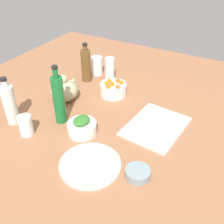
% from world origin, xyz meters
% --- Properties ---
extents(tabletop, '(1.90, 1.90, 0.03)m').
position_xyz_m(tabletop, '(0.00, 0.00, 0.01)').
color(tabletop, '#936141').
rests_on(tabletop, ground).
extents(cutting_board, '(0.32, 0.25, 0.01)m').
position_xyz_m(cutting_board, '(0.06, -0.20, 0.03)').
color(cutting_board, silver).
rests_on(cutting_board, tabletop).
extents(plate_tofu, '(0.24, 0.24, 0.01)m').
position_xyz_m(plate_tofu, '(-0.29, -0.07, 0.04)').
color(plate_tofu, white).
rests_on(plate_tofu, tabletop).
extents(bowl_greens, '(0.13, 0.13, 0.05)m').
position_xyz_m(bowl_greens, '(-0.14, 0.07, 0.06)').
color(bowl_greens, white).
rests_on(bowl_greens, tabletop).
extents(bowl_carrots, '(0.14, 0.14, 0.06)m').
position_xyz_m(bowl_carrots, '(0.21, 0.11, 0.06)').
color(bowl_carrots, white).
rests_on(bowl_carrots, tabletop).
extents(bowl_small_side, '(0.09, 0.09, 0.03)m').
position_xyz_m(bowl_small_side, '(-0.25, -0.25, 0.05)').
color(bowl_small_side, gray).
rests_on(bowl_small_side, tabletop).
extents(teapot, '(0.16, 0.14, 0.14)m').
position_xyz_m(teapot, '(0.04, 0.31, 0.08)').
color(teapot, tan).
rests_on(teapot, tabletop).
extents(bottle_0, '(0.05, 0.05, 0.28)m').
position_xyz_m(bottle_0, '(-0.12, 0.21, 0.15)').
color(bottle_0, '#15672D').
rests_on(bottle_0, tabletop).
extents(bottle_1, '(0.06, 0.06, 0.23)m').
position_xyz_m(bottle_1, '(-0.23, 0.40, 0.13)').
color(bottle_1, silver).
rests_on(bottle_1, tabletop).
extents(bottle_2, '(0.06, 0.06, 0.23)m').
position_xyz_m(bottle_2, '(0.28, 0.33, 0.13)').
color(bottle_2, brown).
rests_on(bottle_2, tabletop).
extents(drinking_glass_0, '(0.06, 0.06, 0.09)m').
position_xyz_m(drinking_glass_0, '(-0.27, 0.28, 0.08)').
color(drinking_glass_0, white).
rests_on(drinking_glass_0, tabletop).
extents(drinking_glass_1, '(0.07, 0.07, 0.11)m').
position_xyz_m(drinking_glass_1, '(0.38, 0.32, 0.08)').
color(drinking_glass_1, white).
rests_on(drinking_glass_1, tabletop).
extents(drinking_glass_2, '(0.06, 0.06, 0.13)m').
position_xyz_m(drinking_glass_2, '(0.35, 0.22, 0.10)').
color(drinking_glass_2, white).
rests_on(drinking_glass_2, tabletop).
extents(carrot_cube_0, '(0.03, 0.03, 0.02)m').
position_xyz_m(carrot_cube_0, '(0.22, 0.14, 0.10)').
color(carrot_cube_0, orange).
rests_on(carrot_cube_0, bowl_carrots).
extents(carrot_cube_1, '(0.02, 0.02, 0.02)m').
position_xyz_m(carrot_cube_1, '(0.24, 0.10, 0.10)').
color(carrot_cube_1, orange).
rests_on(carrot_cube_1, bowl_carrots).
extents(carrot_cube_2, '(0.02, 0.02, 0.02)m').
position_xyz_m(carrot_cube_2, '(0.20, 0.11, 0.10)').
color(carrot_cube_2, orange).
rests_on(carrot_cube_2, bowl_carrots).
extents(carrot_cube_3, '(0.02, 0.02, 0.02)m').
position_xyz_m(carrot_cube_3, '(0.16, 0.11, 0.10)').
color(carrot_cube_3, orange).
rests_on(carrot_cube_3, bowl_carrots).
extents(carrot_cube_4, '(0.02, 0.02, 0.02)m').
position_xyz_m(carrot_cube_4, '(0.19, 0.14, 0.10)').
color(carrot_cube_4, orange).
rests_on(carrot_cube_4, bowl_carrots).
extents(carrot_cube_5, '(0.03, 0.03, 0.02)m').
position_xyz_m(carrot_cube_5, '(0.18, 0.07, 0.10)').
color(carrot_cube_5, orange).
rests_on(carrot_cube_5, bowl_carrots).
extents(carrot_cube_6, '(0.02, 0.02, 0.02)m').
position_xyz_m(carrot_cube_6, '(0.23, 0.07, 0.10)').
color(carrot_cube_6, orange).
rests_on(carrot_cube_6, bowl_carrots).
extents(chopped_greens_mound, '(0.09, 0.07, 0.03)m').
position_xyz_m(chopped_greens_mound, '(-0.14, 0.07, 0.10)').
color(chopped_greens_mound, '#317126').
rests_on(chopped_greens_mound, bowl_greens).
extents(tofu_cube_0, '(0.02, 0.02, 0.02)m').
position_xyz_m(tofu_cube_0, '(-0.30, -0.04, 0.05)').
color(tofu_cube_0, white).
rests_on(tofu_cube_0, plate_tofu).
extents(tofu_cube_1, '(0.03, 0.03, 0.02)m').
position_xyz_m(tofu_cube_1, '(-0.31, -0.10, 0.05)').
color(tofu_cube_1, white).
rests_on(tofu_cube_1, plate_tofu).
extents(tofu_cube_2, '(0.03, 0.03, 0.02)m').
position_xyz_m(tofu_cube_2, '(-0.26, -0.09, 0.05)').
color(tofu_cube_2, white).
rests_on(tofu_cube_2, plate_tofu).
extents(tofu_cube_3, '(0.03, 0.03, 0.02)m').
position_xyz_m(tofu_cube_3, '(-0.34, -0.08, 0.05)').
color(tofu_cube_3, '#F2E6CE').
rests_on(tofu_cube_3, plate_tofu).
extents(tofu_cube_4, '(0.03, 0.03, 0.02)m').
position_xyz_m(tofu_cube_4, '(-0.25, -0.04, 0.05)').
color(tofu_cube_4, white).
rests_on(tofu_cube_4, plate_tofu).
extents(dumpling_0, '(0.06, 0.06, 0.03)m').
position_xyz_m(dumpling_0, '(0.07, -0.14, 0.06)').
color(dumpling_0, beige).
rests_on(dumpling_0, cutting_board).
extents(dumpling_1, '(0.05, 0.05, 0.03)m').
position_xyz_m(dumpling_1, '(-0.03, -0.26, 0.05)').
color(dumpling_1, beige).
rests_on(dumpling_1, cutting_board).
extents(dumpling_2, '(0.06, 0.06, 0.02)m').
position_xyz_m(dumpling_2, '(-0.03, -0.17, 0.05)').
color(dumpling_2, beige).
rests_on(dumpling_2, cutting_board).
extents(dumpling_3, '(0.07, 0.07, 0.02)m').
position_xyz_m(dumpling_3, '(0.14, -0.26, 0.05)').
color(dumpling_3, beige).
rests_on(dumpling_3, cutting_board).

